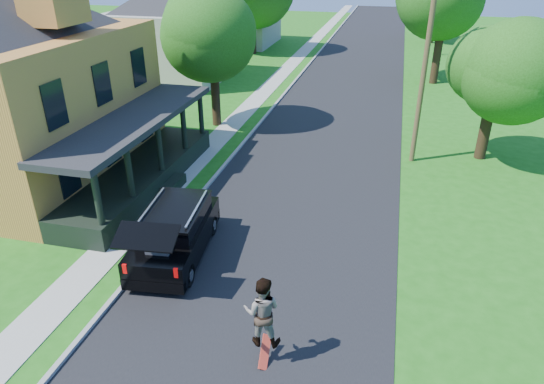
% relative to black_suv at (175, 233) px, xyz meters
% --- Properties ---
extents(ground, '(140.00, 140.00, 0.00)m').
position_rel_black_suv_xyz_m(ground, '(3.20, -1.50, -0.88)').
color(ground, '#1E6313').
rests_on(ground, ground).
extents(street, '(8.00, 120.00, 0.02)m').
position_rel_black_suv_xyz_m(street, '(3.20, 18.50, -0.88)').
color(street, black).
rests_on(street, ground).
extents(curb, '(0.15, 120.00, 0.12)m').
position_rel_black_suv_xyz_m(curb, '(-0.85, 18.50, -0.88)').
color(curb, gray).
rests_on(curb, ground).
extents(sidewalk, '(1.30, 120.00, 0.03)m').
position_rel_black_suv_xyz_m(sidewalk, '(-2.40, 18.50, -0.88)').
color(sidewalk, '#9C9B94').
rests_on(sidewalk, ground).
extents(front_walk, '(6.50, 1.20, 0.03)m').
position_rel_black_suv_xyz_m(front_walk, '(-6.30, 4.50, -0.88)').
color(front_walk, '#9C9B94').
rests_on(front_walk, ground).
extents(neighbor_house_mid, '(12.78, 12.78, 8.30)m').
position_rel_black_suv_xyz_m(neighbor_house_mid, '(-10.30, 22.50, 3.31)').
color(neighbor_house_mid, '#B1AB9C').
rests_on(neighbor_house_mid, ground).
extents(neighbor_house_far, '(12.78, 12.78, 8.30)m').
position_rel_black_suv_xyz_m(neighbor_house_far, '(-10.30, 38.50, 3.31)').
color(neighbor_house_far, '#B1AB9C').
rests_on(neighbor_house_far, ground).
extents(black_suv, '(2.40, 5.12, 2.31)m').
position_rel_black_suv_xyz_m(black_suv, '(0.00, 0.00, 0.00)').
color(black_suv, black).
rests_on(black_suv, ground).
extents(skateboarder, '(0.98, 0.80, 1.86)m').
position_rel_black_suv_xyz_m(skateboarder, '(3.98, -3.74, 0.65)').
color(skateboarder, black).
rests_on(skateboarder, ground).
extents(skateboard, '(0.26, 0.82, 0.58)m').
position_rel_black_suv_xyz_m(skateboard, '(4.04, -3.75, -0.64)').
color(skateboard, '#B4220F').
rests_on(skateboard, ground).
extents(tree_left_mid, '(5.68, 5.71, 8.06)m').
position_rel_black_suv_xyz_m(tree_left_mid, '(-3.28, 13.01, 4.41)').
color(tree_left_mid, black).
rests_on(tree_left_mid, ground).
extents(tree_right_near, '(5.37, 5.57, 6.76)m').
position_rel_black_suv_xyz_m(tree_right_near, '(10.91, 11.46, 3.48)').
color(tree_right_near, black).
rests_on(tree_right_near, ground).
extents(utility_pole_near, '(1.48, 0.35, 9.04)m').
position_rel_black_suv_xyz_m(utility_pole_near, '(7.70, 10.24, 3.77)').
color(utility_pole_near, brown).
rests_on(utility_pole_near, ground).
extents(utility_pole_far, '(1.48, 0.33, 7.56)m').
position_rel_black_suv_xyz_m(utility_pole_far, '(10.20, 37.17, 3.03)').
color(utility_pole_far, brown).
rests_on(utility_pole_far, ground).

